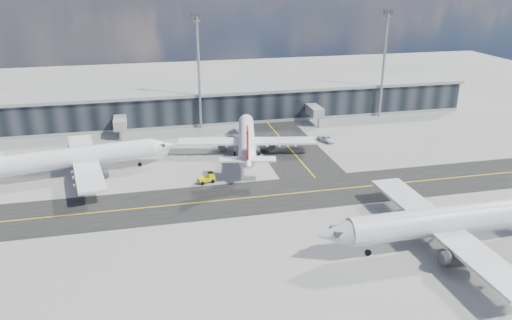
{
  "coord_description": "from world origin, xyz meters",
  "views": [
    {
      "loc": [
        -13.59,
        -75.8,
        38.48
      ],
      "look_at": [
        5.87,
        9.55,
        5.0
      ],
      "focal_mm": 35.0,
      "sensor_mm": 36.0,
      "label": 1
    }
  ],
  "objects_px": {
    "airliner_redtail": "(247,140)",
    "service_van": "(327,139)",
    "airliner_near": "(453,220)",
    "baggage_tug": "(208,178)",
    "airliner_af": "(76,157)"
  },
  "relations": [
    {
      "from": "baggage_tug",
      "to": "service_van",
      "type": "relative_size",
      "value": 0.71
    },
    {
      "from": "baggage_tug",
      "to": "service_van",
      "type": "xyz_separation_m",
      "value": [
        31.02,
        18.16,
        -0.33
      ]
    },
    {
      "from": "airliner_near",
      "to": "service_van",
      "type": "relative_size",
      "value": 8.65
    },
    {
      "from": "airliner_near",
      "to": "airliner_redtail",
      "type": "bearing_deg",
      "value": 25.08
    },
    {
      "from": "airliner_redtail",
      "to": "airliner_near",
      "type": "distance_m",
      "value": 49.53
    },
    {
      "from": "service_van",
      "to": "airliner_af",
      "type": "bearing_deg",
      "value": 168.76
    },
    {
      "from": "airliner_near",
      "to": "baggage_tug",
      "type": "xyz_separation_m",
      "value": [
        -32.11,
        31.14,
        -3.1
      ]
    },
    {
      "from": "airliner_redtail",
      "to": "baggage_tug",
      "type": "height_order",
      "value": "airliner_redtail"
    },
    {
      "from": "airliner_af",
      "to": "airliner_near",
      "type": "xyz_separation_m",
      "value": [
        56.85,
        -40.66,
        0.29
      ]
    },
    {
      "from": "airliner_af",
      "to": "airliner_near",
      "type": "distance_m",
      "value": 69.9
    },
    {
      "from": "baggage_tug",
      "to": "service_van",
      "type": "bearing_deg",
      "value": 106.58
    },
    {
      "from": "airliner_redtail",
      "to": "baggage_tug",
      "type": "bearing_deg",
      "value": -116.97
    },
    {
      "from": "service_van",
      "to": "baggage_tug",
      "type": "bearing_deg",
      "value": -169.71
    },
    {
      "from": "airliner_near",
      "to": "service_van",
      "type": "distance_m",
      "value": 49.42
    },
    {
      "from": "airliner_redtail",
      "to": "service_van",
      "type": "relative_size",
      "value": 7.44
    }
  ]
}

